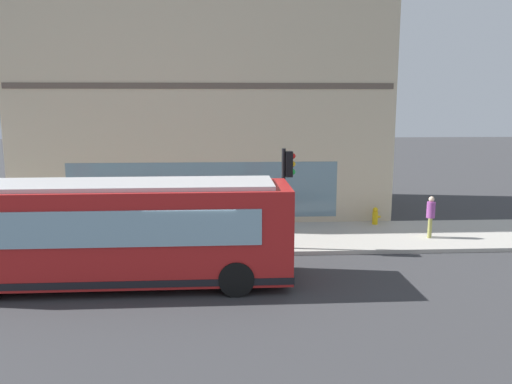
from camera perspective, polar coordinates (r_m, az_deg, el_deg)
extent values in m
plane|color=#38383A|center=(15.78, -6.85, -9.96)|extent=(120.00, 120.00, 0.00)
cube|color=#B2ADA3|center=(20.33, -6.01, -5.12)|extent=(4.40, 40.00, 0.15)
cube|color=beige|center=(25.66, -5.57, 10.14)|extent=(7.69, 16.40, 10.86)
cube|color=brown|center=(21.97, -6.00, 11.56)|extent=(0.36, 16.07, 0.24)
cube|color=slate|center=(22.19, -5.80, 0.21)|extent=(0.12, 11.48, 2.40)
cube|color=red|center=(15.66, -14.90, -4.27)|extent=(2.58, 10.02, 2.70)
cube|color=silver|center=(15.38, -15.13, 0.83)|extent=(2.19, 9.02, 0.12)
cube|color=#8CB2C6|center=(16.78, -14.12, -1.87)|extent=(0.12, 8.20, 1.00)
cube|color=#8CB2C6|center=(14.36, -15.94, -3.97)|extent=(0.12, 8.20, 1.00)
cube|color=black|center=(15.98, -14.70, -8.34)|extent=(2.62, 10.06, 0.20)
cylinder|color=black|center=(18.04, -25.37, -6.64)|extent=(0.31, 1.00, 1.00)
cylinder|color=black|center=(16.76, -2.39, -6.89)|extent=(0.31, 1.00, 1.00)
cylinder|color=black|center=(14.57, -2.19, -9.53)|extent=(0.31, 1.00, 1.00)
cylinder|color=black|center=(18.29, 3.03, -0.78)|extent=(0.14, 0.14, 3.59)
cube|color=black|center=(18.12, 3.66, 3.10)|extent=(0.32, 0.24, 0.90)
sphere|color=red|center=(18.11, 4.08, 3.98)|extent=(0.20, 0.20, 0.20)
sphere|color=yellow|center=(18.14, 4.07, 3.10)|extent=(0.20, 0.20, 0.20)
sphere|color=green|center=(18.17, 4.06, 2.22)|extent=(0.20, 0.20, 0.20)
cylinder|color=yellow|center=(22.70, 12.99, -2.81)|extent=(0.24, 0.24, 0.55)
sphere|color=yellow|center=(22.62, 13.03, -1.93)|extent=(0.22, 0.22, 0.22)
cylinder|color=yellow|center=(22.73, 13.41, -2.67)|extent=(0.10, 0.12, 0.10)
cylinder|color=yellow|center=(22.84, 12.88, -2.59)|extent=(0.12, 0.10, 0.10)
cylinder|color=#99994C|center=(21.19, 18.65, -3.68)|extent=(0.14, 0.14, 0.78)
cylinder|color=#99994C|center=(21.02, 18.60, -3.78)|extent=(0.14, 0.14, 0.78)
cylinder|color=#8C3F8C|center=(20.95, 18.73, -1.87)|extent=(0.32, 0.32, 0.62)
sphere|color=beige|center=(20.88, 18.80, -0.75)|extent=(0.21, 0.21, 0.21)
cylinder|color=gold|center=(22.28, -25.50, -3.37)|extent=(0.14, 0.14, 0.86)
cylinder|color=gold|center=(22.46, -25.49, -3.27)|extent=(0.14, 0.14, 0.86)
cylinder|color=#3F8C4C|center=(22.22, -25.65, -1.38)|extent=(0.32, 0.32, 0.68)
sphere|color=tan|center=(22.14, -25.74, -0.22)|extent=(0.23, 0.23, 0.23)
cube|color=#197233|center=(21.25, -15.84, -3.33)|extent=(0.44, 0.40, 0.90)
cube|color=#8CB2C6|center=(21.16, -15.30, -2.85)|extent=(0.35, 0.03, 0.30)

